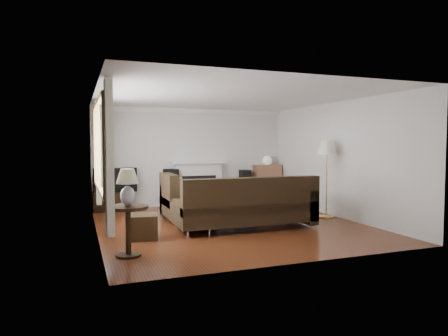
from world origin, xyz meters
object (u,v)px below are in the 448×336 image
object	(u,v)px
bookshelf	(267,183)
coffee_table	(211,205)
floor_lamp	(327,179)
side_table	(128,231)
tv_stand	(113,201)
sectional_sofa	(245,204)

from	to	relation	value
bookshelf	coffee_table	xyz separation A→B (m)	(-2.11, -1.41, -0.29)
floor_lamp	side_table	xyz separation A→B (m)	(-4.37, -1.56, -0.48)
floor_lamp	side_table	world-z (taller)	floor_lamp
tv_stand	coffee_table	xyz separation A→B (m)	(2.00, -1.38, -0.00)
tv_stand	coffee_table	world-z (taller)	tv_stand
tv_stand	side_table	distance (m)	4.13
tv_stand	floor_lamp	world-z (taller)	floor_lamp
bookshelf	floor_lamp	size ratio (longest dim) A/B	0.61
sectional_sofa	floor_lamp	xyz separation A→B (m)	(2.08, 0.38, 0.37)
sectional_sofa	side_table	world-z (taller)	sectional_sofa
tv_stand	bookshelf	world-z (taller)	bookshelf
coffee_table	bookshelf	bearing A→B (deg)	19.00
tv_stand	coffee_table	bearing A→B (deg)	-34.56
sectional_sofa	floor_lamp	bearing A→B (deg)	10.43
side_table	coffee_table	bearing A→B (deg)	52.12
coffee_table	side_table	xyz separation A→B (m)	(-2.13, -2.74, 0.13)
tv_stand	sectional_sofa	size ratio (longest dim) A/B	0.31
floor_lamp	side_table	bearing A→B (deg)	-160.31
sectional_sofa	side_table	size ratio (longest dim) A/B	3.98
sectional_sofa	side_table	distance (m)	2.58
tv_stand	coffee_table	distance (m)	2.43
tv_stand	side_table	bearing A→B (deg)	-91.80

